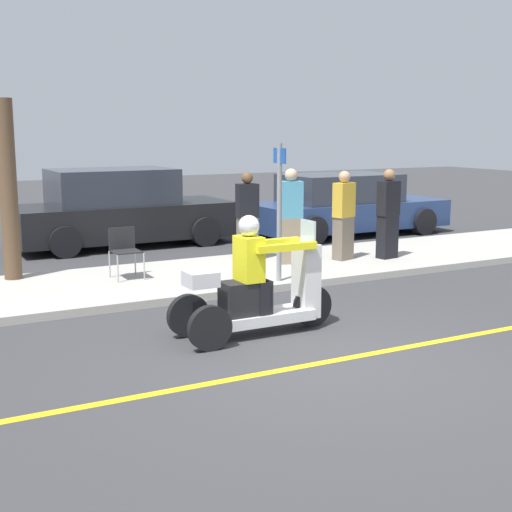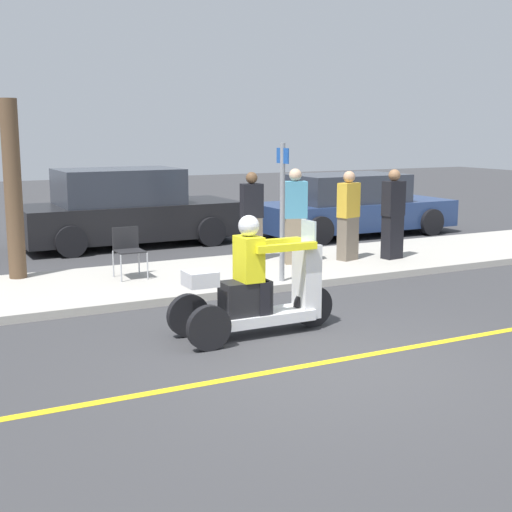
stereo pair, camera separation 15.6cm
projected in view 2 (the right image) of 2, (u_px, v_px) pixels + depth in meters
The scene contains 13 objects.
ground_plane at pixel (327, 362), 7.86m from camera, with size 60.00×60.00×0.00m, color #38383A.
lane_stripe at pixel (311, 365), 7.76m from camera, with size 24.00×0.12×0.01m.
sidewalk_strip at pixel (177, 279), 11.87m from camera, with size 28.00×2.80×0.12m.
motorcycle_trike at pixel (257, 292), 8.82m from camera, with size 2.15×0.74×1.51m.
spectator_by_tree at pixel (252, 218), 13.15m from camera, with size 0.42×0.28×1.64m.
spectator_near_curb at pixel (393, 216), 13.30m from camera, with size 0.43×0.30×1.68m.
spectator_far_back at pixel (295, 218), 12.81m from camera, with size 0.46×0.36×1.72m.
spectator_end_of_line at pixel (348, 217), 13.16m from camera, with size 0.44×0.33×1.65m.
folding_chair_set_back at pixel (128, 247), 11.68m from camera, with size 0.46×0.46×0.82m.
parked_car_lot_far at pixel (126, 210), 15.57m from camera, with size 4.68×2.12×1.68m.
parked_car_lot_right at pixel (352, 206), 17.12m from camera, with size 4.86×2.10×1.47m.
tree_trunk at pixel (13, 190), 11.46m from camera, with size 0.28×0.28×2.89m.
street_sign at pixel (282, 207), 11.26m from camera, with size 0.08×0.36×2.20m.
Camera 2 is at (-4.15, -6.32, 2.55)m, focal length 50.00 mm.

